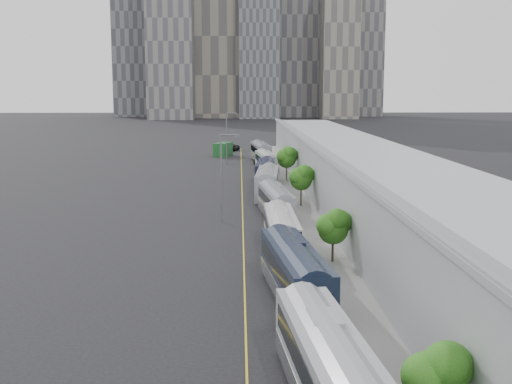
{
  "coord_description": "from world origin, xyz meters",
  "views": [
    {
      "loc": [
        -1.81,
        -18.75,
        13.57
      ],
      "look_at": [
        -0.08,
        48.47,
        3.0
      ],
      "focal_mm": 45.0,
      "sensor_mm": 36.0,
      "label": 1
    }
  ],
  "objects_px": {
    "street_lamp_near": "(223,172)",
    "street_lamp_far": "(228,135)",
    "shipping_container": "(223,149)",
    "bus_0": "(329,378)",
    "suv": "(232,148)",
    "bus_3": "(276,205)",
    "bus_2": "(281,235)",
    "bus_7": "(261,154)",
    "bus_1": "(295,278)",
    "bus_4": "(267,185)",
    "bus_6": "(267,164)",
    "bus_5": "(265,174)"
  },
  "relations": [
    {
      "from": "bus_1",
      "to": "bus_6",
      "type": "distance_m",
      "value": 66.96
    },
    {
      "from": "bus_7",
      "to": "bus_3",
      "type": "bearing_deg",
      "value": -94.86
    },
    {
      "from": "bus_2",
      "to": "street_lamp_far",
      "type": "distance_m",
      "value": 67.44
    },
    {
      "from": "bus_1",
      "to": "bus_2",
      "type": "relative_size",
      "value": 1.1
    },
    {
      "from": "street_lamp_far",
      "to": "shipping_container",
      "type": "xyz_separation_m",
      "value": [
        -1.27,
        15.21,
        -4.13
      ]
    },
    {
      "from": "street_lamp_near",
      "to": "suv",
      "type": "bearing_deg",
      "value": 90.06
    },
    {
      "from": "bus_5",
      "to": "bus_1",
      "type": "bearing_deg",
      "value": -85.66
    },
    {
      "from": "bus_2",
      "to": "bus_4",
      "type": "height_order",
      "value": "bus_4"
    },
    {
      "from": "bus_3",
      "to": "bus_7",
      "type": "height_order",
      "value": "bus_7"
    },
    {
      "from": "bus_1",
      "to": "street_lamp_far",
      "type": "distance_m",
      "value": 80.39
    },
    {
      "from": "bus_5",
      "to": "street_lamp_far",
      "type": "relative_size",
      "value": 1.28
    },
    {
      "from": "bus_6",
      "to": "bus_1",
      "type": "bearing_deg",
      "value": -96.5
    },
    {
      "from": "bus_1",
      "to": "bus_4",
      "type": "relative_size",
      "value": 0.99
    },
    {
      "from": "bus_0",
      "to": "bus_3",
      "type": "distance_m",
      "value": 42.2
    },
    {
      "from": "bus_6",
      "to": "street_lamp_near",
      "type": "height_order",
      "value": "street_lamp_near"
    },
    {
      "from": "bus_5",
      "to": "suv",
      "type": "distance_m",
      "value": 53.96
    },
    {
      "from": "bus_0",
      "to": "bus_4",
      "type": "height_order",
      "value": "bus_4"
    },
    {
      "from": "bus_2",
      "to": "bus_0",
      "type": "bearing_deg",
      "value": -89.93
    },
    {
      "from": "bus_3",
      "to": "street_lamp_near",
      "type": "height_order",
      "value": "street_lamp_near"
    },
    {
      "from": "bus_2",
      "to": "shipping_container",
      "type": "bearing_deg",
      "value": 94.55
    },
    {
      "from": "shipping_container",
      "to": "street_lamp_far",
      "type": "bearing_deg",
      "value": -68.85
    },
    {
      "from": "bus_2",
      "to": "bus_3",
      "type": "xyz_separation_m",
      "value": [
        0.34,
        14.38,
        -0.01
      ]
    },
    {
      "from": "bus_3",
      "to": "street_lamp_far",
      "type": "bearing_deg",
      "value": 91.23
    },
    {
      "from": "bus_0",
      "to": "bus_4",
      "type": "xyz_separation_m",
      "value": [
        -0.17,
        56.05,
        0.0
      ]
    },
    {
      "from": "bus_1",
      "to": "bus_6",
      "type": "bearing_deg",
      "value": 83.2
    },
    {
      "from": "bus_4",
      "to": "bus_6",
      "type": "height_order",
      "value": "bus_4"
    },
    {
      "from": "bus_5",
      "to": "street_lamp_far",
      "type": "bearing_deg",
      "value": 107.6
    },
    {
      "from": "bus_2",
      "to": "street_lamp_near",
      "type": "bearing_deg",
      "value": 111.9
    },
    {
      "from": "bus_4",
      "to": "bus_2",
      "type": "bearing_deg",
      "value": -85.5
    },
    {
      "from": "bus_7",
      "to": "shipping_container",
      "type": "xyz_separation_m",
      "value": [
        -7.62,
        11.87,
        -0.22
      ]
    },
    {
      "from": "bus_4",
      "to": "bus_6",
      "type": "xyz_separation_m",
      "value": [
        0.97,
        25.7,
        -0.12
      ]
    },
    {
      "from": "street_lamp_near",
      "to": "suv",
      "type": "relative_size",
      "value": 1.74
    },
    {
      "from": "bus_3",
      "to": "bus_5",
      "type": "height_order",
      "value": "bus_5"
    },
    {
      "from": "bus_1",
      "to": "bus_7",
      "type": "bearing_deg",
      "value": 83.65
    },
    {
      "from": "bus_1",
      "to": "bus_0",
      "type": "bearing_deg",
      "value": -95.27
    },
    {
      "from": "bus_6",
      "to": "street_lamp_near",
      "type": "xyz_separation_m",
      "value": [
        -6.27,
        -41.06,
        3.82
      ]
    },
    {
      "from": "bus_3",
      "to": "street_lamp_near",
      "type": "distance_m",
      "value": 6.96
    },
    {
      "from": "street_lamp_near",
      "to": "shipping_container",
      "type": "bearing_deg",
      "value": 91.47
    },
    {
      "from": "bus_0",
      "to": "bus_4",
      "type": "relative_size",
      "value": 1.0
    },
    {
      "from": "street_lamp_near",
      "to": "shipping_container",
      "type": "height_order",
      "value": "street_lamp_near"
    },
    {
      "from": "bus_3",
      "to": "bus_4",
      "type": "distance_m",
      "value": 13.86
    },
    {
      "from": "bus_3",
      "to": "suv",
      "type": "distance_m",
      "value": 80.27
    },
    {
      "from": "street_lamp_near",
      "to": "street_lamp_far",
      "type": "relative_size",
      "value": 0.95
    },
    {
      "from": "bus_4",
      "to": "suv",
      "type": "xyz_separation_m",
      "value": [
        -5.38,
        66.2,
        -0.89
      ]
    },
    {
      "from": "bus_2",
      "to": "bus_7",
      "type": "height_order",
      "value": "bus_7"
    },
    {
      "from": "bus_0",
      "to": "shipping_container",
      "type": "height_order",
      "value": "bus_0"
    },
    {
      "from": "bus_1",
      "to": "bus_2",
      "type": "height_order",
      "value": "bus_1"
    },
    {
      "from": "bus_3",
      "to": "shipping_container",
      "type": "relative_size",
      "value": 2.08
    },
    {
      "from": "bus_0",
      "to": "street_lamp_far",
      "type": "bearing_deg",
      "value": 88.67
    },
    {
      "from": "bus_0",
      "to": "shipping_container",
      "type": "relative_size",
      "value": 2.28
    }
  ]
}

